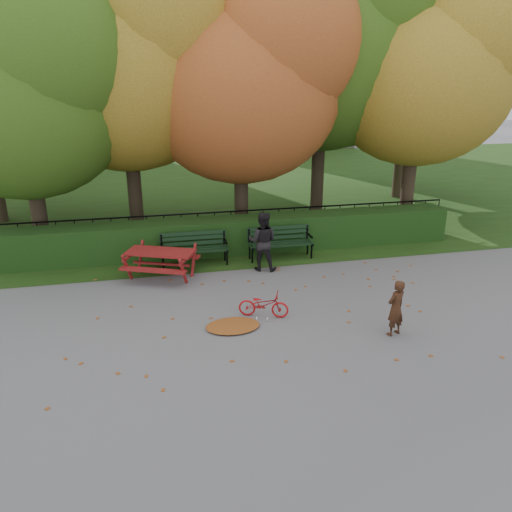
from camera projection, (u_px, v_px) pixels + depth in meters
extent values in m
plane|color=slate|center=(275.00, 320.00, 10.49)|extent=(90.00, 90.00, 0.00)
plane|color=#1F3611|center=(199.00, 186.00, 23.34)|extent=(90.00, 90.00, 0.00)
cube|color=tan|center=(22.00, 30.00, 29.98)|extent=(10.00, 7.00, 15.00)
cube|color=tan|center=(285.00, 60.00, 35.84)|extent=(9.00, 6.00, 12.00)
cube|color=black|center=(236.00, 235.00, 14.45)|extent=(13.00, 0.90, 1.00)
cube|color=black|center=(231.00, 240.00, 15.33)|extent=(14.00, 0.04, 0.04)
cube|color=black|center=(231.00, 211.00, 15.02)|extent=(14.00, 0.04, 0.04)
cylinder|color=black|center=(1.00, 242.00, 13.84)|extent=(0.03, 0.03, 1.00)
cylinder|color=black|center=(130.00, 234.00, 14.57)|extent=(0.03, 0.03, 1.00)
cylinder|color=black|center=(231.00, 227.00, 15.19)|extent=(0.03, 0.03, 1.00)
cylinder|color=black|center=(324.00, 222.00, 15.81)|extent=(0.03, 0.03, 1.00)
cylinder|color=black|center=(424.00, 215.00, 16.53)|extent=(0.03, 0.03, 1.00)
cylinder|color=#31241A|center=(38.00, 207.00, 14.23)|extent=(0.44, 0.44, 2.62)
ellipsoid|color=#315316|center=(22.00, 105.00, 13.29)|extent=(5.60, 5.60, 5.04)
sphere|color=#315316|center=(51.00, 53.00, 12.42)|extent=(4.20, 4.20, 4.20)
cylinder|color=#31241A|center=(134.00, 186.00, 15.81)|extent=(0.44, 0.44, 3.15)
ellipsoid|color=brown|center=(125.00, 72.00, 14.67)|extent=(6.40, 6.40, 5.76)
sphere|color=brown|center=(162.00, 16.00, 13.68)|extent=(4.80, 4.80, 4.80)
cylinder|color=#31241A|center=(241.00, 191.00, 15.81)|extent=(0.44, 0.44, 2.80)
ellipsoid|color=#9A3E1E|center=(240.00, 92.00, 14.80)|extent=(6.00, 6.00, 5.40)
sphere|color=#9A3E1E|center=(282.00, 41.00, 13.88)|extent=(4.50, 4.50, 4.50)
cylinder|color=#31241A|center=(318.00, 170.00, 17.51)|extent=(0.44, 0.44, 3.50)
ellipsoid|color=#315316|center=(323.00, 55.00, 16.25)|extent=(6.80, 6.80, 6.12)
sphere|color=#315316|center=(371.00, 0.00, 15.20)|extent=(5.10, 5.10, 5.10)
cylinder|color=#31241A|center=(408.00, 182.00, 16.78)|extent=(0.44, 0.44, 2.97)
ellipsoid|color=brown|center=(419.00, 82.00, 15.71)|extent=(5.80, 5.80, 5.22)
sphere|color=brown|center=(467.00, 36.00, 14.81)|extent=(4.35, 4.35, 4.35)
cylinder|color=#31241A|center=(400.00, 160.00, 20.80)|extent=(0.44, 0.44, 3.15)
ellipsoid|color=#315316|center=(408.00, 74.00, 19.66)|extent=(6.00, 6.00, 5.40)
sphere|color=#315316|center=(447.00, 35.00, 18.73)|extent=(4.50, 4.50, 4.50)
cube|color=black|center=(195.00, 252.00, 13.21)|extent=(1.80, 0.12, 0.04)
cube|color=black|center=(194.00, 250.00, 13.38)|extent=(1.80, 0.12, 0.04)
cube|color=black|center=(194.00, 248.00, 13.54)|extent=(1.80, 0.12, 0.04)
cube|color=black|center=(193.00, 243.00, 13.59)|extent=(1.80, 0.05, 0.10)
cube|color=black|center=(193.00, 238.00, 13.54)|extent=(1.80, 0.05, 0.10)
cube|color=black|center=(193.00, 233.00, 13.49)|extent=(1.80, 0.05, 0.10)
cube|color=black|center=(162.00, 253.00, 13.21)|extent=(0.05, 0.55, 0.06)
cube|color=black|center=(161.00, 242.00, 13.38)|extent=(0.05, 0.05, 0.41)
cylinder|color=black|center=(163.00, 262.00, 13.11)|extent=(0.05, 0.05, 0.44)
cylinder|color=black|center=(163.00, 258.00, 13.44)|extent=(0.05, 0.05, 0.44)
cube|color=black|center=(162.00, 246.00, 13.16)|extent=(0.05, 0.45, 0.04)
cube|color=black|center=(226.00, 248.00, 13.56)|extent=(0.05, 0.55, 0.06)
cube|color=black|center=(224.00, 238.00, 13.73)|extent=(0.05, 0.05, 0.41)
cylinder|color=black|center=(227.00, 258.00, 13.46)|extent=(0.05, 0.05, 0.44)
cylinder|color=black|center=(225.00, 253.00, 13.79)|extent=(0.05, 0.05, 0.44)
cube|color=black|center=(225.00, 241.00, 13.51)|extent=(0.05, 0.45, 0.04)
cube|color=black|center=(282.00, 246.00, 13.71)|extent=(1.80, 0.12, 0.04)
cube|color=black|center=(281.00, 244.00, 13.87)|extent=(1.80, 0.12, 0.04)
cube|color=black|center=(279.00, 242.00, 14.04)|extent=(1.80, 0.12, 0.04)
cube|color=black|center=(278.00, 237.00, 14.08)|extent=(1.80, 0.05, 0.10)
cube|color=black|center=(278.00, 232.00, 14.03)|extent=(1.80, 0.05, 0.10)
cube|color=black|center=(278.00, 228.00, 13.99)|extent=(1.80, 0.05, 0.10)
cube|color=black|center=(251.00, 247.00, 13.70)|extent=(0.05, 0.55, 0.06)
cube|color=black|center=(249.00, 236.00, 13.88)|extent=(0.05, 0.05, 0.41)
cylinder|color=black|center=(252.00, 256.00, 13.61)|extent=(0.05, 0.05, 0.44)
cylinder|color=black|center=(250.00, 251.00, 13.94)|extent=(0.05, 0.05, 0.44)
cube|color=black|center=(251.00, 240.00, 13.66)|extent=(0.05, 0.45, 0.04)
cube|color=black|center=(310.00, 242.00, 14.06)|extent=(0.05, 0.55, 0.06)
cube|color=black|center=(307.00, 232.00, 14.23)|extent=(0.05, 0.05, 0.41)
cylinder|color=black|center=(312.00, 251.00, 13.96)|extent=(0.05, 0.05, 0.44)
cylinder|color=black|center=(307.00, 247.00, 14.29)|extent=(0.05, 0.05, 0.44)
cube|color=black|center=(310.00, 235.00, 14.01)|extent=(0.05, 0.45, 0.04)
cube|color=maroon|center=(160.00, 252.00, 12.47)|extent=(1.81, 1.30, 0.06)
cube|color=maroon|center=(153.00, 270.00, 12.05)|extent=(1.62, 0.88, 0.05)
cube|color=maroon|center=(169.00, 255.00, 13.08)|extent=(1.62, 0.88, 0.05)
cube|color=maroon|center=(127.00, 268.00, 12.32)|extent=(0.24, 0.46, 0.81)
cube|color=maroon|center=(141.00, 257.00, 13.09)|extent=(0.24, 0.46, 0.81)
cube|color=maroon|center=(133.00, 253.00, 12.63)|extent=(0.55, 1.17, 0.06)
cube|color=maroon|center=(183.00, 272.00, 12.07)|extent=(0.24, 0.46, 0.81)
cube|color=maroon|center=(194.00, 260.00, 12.84)|extent=(0.24, 0.46, 0.81)
cube|color=maroon|center=(188.00, 257.00, 12.37)|extent=(0.55, 1.17, 0.06)
cube|color=maroon|center=(161.00, 264.00, 12.58)|extent=(1.38, 0.64, 0.06)
ellipsoid|color=brown|center=(233.00, 326.00, 10.15)|extent=(1.27, 1.03, 0.08)
imported|color=#3A2012|center=(396.00, 308.00, 9.70)|extent=(0.49, 0.41, 1.15)
imported|color=black|center=(263.00, 241.00, 12.97)|extent=(0.93, 0.83, 1.57)
imported|color=#B71014|center=(264.00, 304.00, 10.53)|extent=(1.13, 0.73, 0.56)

